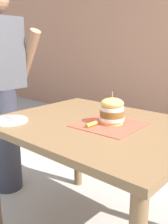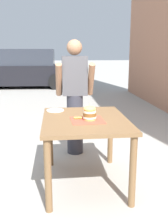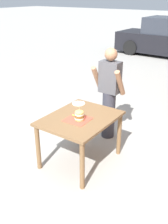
% 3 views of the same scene
% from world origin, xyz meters
% --- Properties ---
extents(ground_plane, '(80.00, 80.00, 0.00)m').
position_xyz_m(ground_plane, '(0.00, 0.00, 0.00)').
color(ground_plane, '#ADAAA3').
extents(patio_table, '(0.95, 1.19, 0.79)m').
position_xyz_m(patio_table, '(0.00, 0.00, 0.67)').
color(patio_table, brown).
rests_on(patio_table, ground).
extents(serving_paper, '(0.37, 0.37, 0.00)m').
position_xyz_m(serving_paper, '(0.02, -0.09, 0.79)').
color(serving_paper, '#D64C38').
rests_on(serving_paper, patio_table).
extents(sandwich, '(0.15, 0.15, 0.19)m').
position_xyz_m(sandwich, '(0.04, -0.08, 0.87)').
color(sandwich, '#E5B25B').
rests_on(sandwich, serving_paper).
extents(pickle_spear, '(0.09, 0.02, 0.02)m').
position_xyz_m(pickle_spear, '(-0.08, -0.03, 0.81)').
color(pickle_spear, '#8EA83D').
rests_on(pickle_spear, serving_paper).
extents(side_plate_with_forks, '(0.22, 0.22, 0.02)m').
position_xyz_m(side_plate_with_forks, '(-0.33, 0.42, 0.80)').
color(side_plate_with_forks, white).
rests_on(side_plate_with_forks, patio_table).
extents(diner_across_table, '(0.55, 0.35, 1.69)m').
position_xyz_m(diner_across_table, '(-0.04, 0.96, 0.88)').
color(diner_across_table, '#33333D').
rests_on(diner_across_table, ground).
extents(parked_car_near_curb, '(4.25, 1.94, 1.60)m').
position_xyz_m(parked_car_near_curb, '(-1.53, 8.64, 0.72)').
color(parked_car_near_curb, black).
rests_on(parked_car_near_curb, ground).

